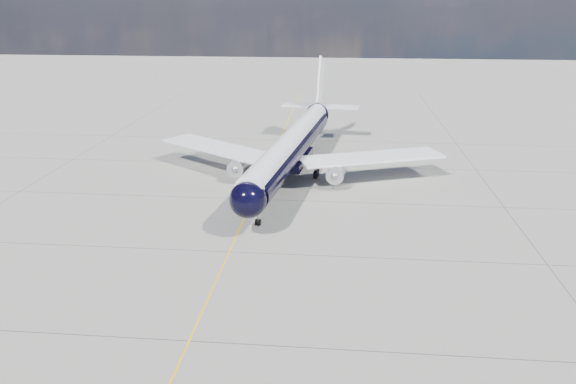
% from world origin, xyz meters
% --- Properties ---
extents(ground, '(320.00, 320.00, 0.00)m').
position_xyz_m(ground, '(0.00, 30.00, 0.00)').
color(ground, gray).
rests_on(ground, ground).
extents(taxiway_centerline, '(0.16, 160.00, 0.01)m').
position_xyz_m(taxiway_centerline, '(0.00, 25.00, 0.00)').
color(taxiway_centerline, yellow).
rests_on(taxiway_centerline, ground).
extents(main_airliner, '(40.25, 49.32, 14.26)m').
position_xyz_m(main_airliner, '(4.15, 34.79, 4.43)').
color(main_airliner, black).
rests_on(main_airliner, ground).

